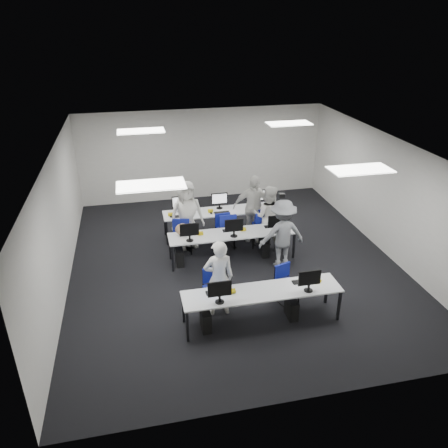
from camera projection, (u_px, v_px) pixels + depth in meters
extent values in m
plane|color=black|center=(234.00, 262.00, 11.08)|extent=(9.00, 9.00, 0.00)
plane|color=white|center=(235.00, 147.00, 9.78)|extent=(9.00, 9.00, 0.00)
cube|color=silver|center=(203.00, 155.00, 14.39)|extent=(8.00, 0.02, 3.00)
cube|color=silver|center=(305.00, 327.00, 6.47)|extent=(8.00, 0.02, 3.00)
cube|color=silver|center=(59.00, 223.00, 9.66)|extent=(0.02, 9.00, 3.00)
cube|color=silver|center=(386.00, 195.00, 11.19)|extent=(0.02, 9.00, 3.00)
cube|color=white|center=(151.00, 185.00, 7.64)|extent=(1.20, 0.60, 0.02)
cube|color=white|center=(360.00, 169.00, 8.40)|extent=(1.20, 0.60, 0.02)
cube|color=white|center=(141.00, 131.00, 11.16)|extent=(1.20, 0.60, 0.02)
cube|color=white|center=(289.00, 123.00, 11.92)|extent=(1.20, 0.60, 0.02)
cube|color=silver|center=(262.00, 292.00, 8.66)|extent=(3.20, 0.70, 0.03)
cube|color=black|center=(187.00, 327.00, 8.26)|extent=(0.05, 0.05, 0.70)
cube|color=black|center=(183.00, 308.00, 8.78)|extent=(0.05, 0.05, 0.70)
cube|color=black|center=(339.00, 306.00, 8.85)|extent=(0.05, 0.05, 0.70)
cube|color=black|center=(327.00, 289.00, 9.38)|extent=(0.05, 0.05, 0.70)
cube|color=silver|center=(232.00, 234.00, 10.95)|extent=(3.20, 0.70, 0.03)
cube|color=black|center=(173.00, 259.00, 10.54)|extent=(0.05, 0.05, 0.70)
cube|color=black|center=(170.00, 247.00, 11.07)|extent=(0.05, 0.05, 0.70)
cube|color=black|center=(294.00, 246.00, 11.14)|extent=(0.05, 0.05, 0.70)
cube|color=black|center=(286.00, 235.00, 11.66)|extent=(0.05, 0.05, 0.70)
cube|color=silver|center=(221.00, 211.00, 12.18)|extent=(3.20, 0.70, 0.03)
cube|color=black|center=(167.00, 233.00, 11.78)|extent=(0.05, 0.05, 0.70)
cube|color=black|center=(165.00, 224.00, 12.30)|extent=(0.05, 0.05, 0.70)
cube|color=black|center=(276.00, 222.00, 12.37)|extent=(0.05, 0.05, 0.70)
cube|color=black|center=(270.00, 214.00, 12.90)|extent=(0.05, 0.05, 0.70)
cube|color=#0C33A3|center=(220.00, 289.00, 8.19)|extent=(0.46, 0.04, 0.32)
cube|color=black|center=(216.00, 292.00, 8.60)|extent=(0.42, 0.14, 0.02)
ellipsoid|color=black|center=(231.00, 290.00, 8.65)|extent=(0.07, 0.10, 0.04)
cube|color=black|center=(206.00, 320.00, 8.66)|extent=(0.18, 0.40, 0.42)
cube|color=white|center=(310.00, 278.00, 8.53)|extent=(0.46, 0.04, 0.32)
cube|color=black|center=(302.00, 281.00, 8.94)|extent=(0.42, 0.14, 0.02)
ellipsoid|color=black|center=(316.00, 279.00, 9.00)|extent=(0.07, 0.10, 0.04)
cube|color=black|center=(291.00, 308.00, 9.00)|extent=(0.18, 0.40, 0.42)
cube|color=white|center=(189.00, 230.00, 10.44)|extent=(0.46, 0.04, 0.32)
cube|color=black|center=(188.00, 234.00, 10.85)|extent=(0.42, 0.14, 0.02)
ellipsoid|color=black|center=(200.00, 233.00, 10.90)|extent=(0.07, 0.10, 0.04)
cube|color=black|center=(180.00, 257.00, 10.91)|extent=(0.18, 0.40, 0.42)
cube|color=white|center=(234.00, 225.00, 10.65)|extent=(0.46, 0.04, 0.32)
cube|color=black|center=(231.00, 230.00, 11.06)|extent=(0.42, 0.14, 0.02)
ellipsoid|color=black|center=(242.00, 229.00, 11.11)|extent=(0.07, 0.10, 0.04)
cube|color=black|center=(223.00, 252.00, 11.12)|extent=(0.18, 0.40, 0.42)
cube|color=white|center=(277.00, 221.00, 10.86)|extent=(0.46, 0.04, 0.32)
cube|color=black|center=(272.00, 226.00, 11.27)|extent=(0.42, 0.14, 0.02)
ellipsoid|color=black|center=(283.00, 225.00, 11.32)|extent=(0.07, 0.10, 0.04)
cube|color=black|center=(264.00, 248.00, 11.33)|extent=(0.18, 0.40, 0.42)
cube|color=white|center=(180.00, 202.00, 11.99)|extent=(0.46, 0.04, 0.32)
cube|color=black|center=(182.00, 216.00, 11.83)|extent=(0.42, 0.14, 0.02)
ellipsoid|color=black|center=(171.00, 217.00, 11.77)|extent=(0.07, 0.10, 0.04)
cube|color=black|center=(191.00, 230.00, 12.23)|extent=(0.18, 0.40, 0.42)
cube|color=white|center=(219.00, 198.00, 12.20)|extent=(0.46, 0.04, 0.32)
cube|color=black|center=(222.00, 212.00, 12.04)|extent=(0.42, 0.14, 0.02)
ellipsoid|color=black|center=(211.00, 213.00, 11.98)|extent=(0.07, 0.10, 0.04)
cube|color=black|center=(229.00, 227.00, 12.45)|extent=(0.18, 0.40, 0.42)
cube|color=white|center=(257.00, 195.00, 12.41)|extent=(0.46, 0.04, 0.32)
cube|color=black|center=(260.00, 209.00, 12.25)|extent=(0.42, 0.14, 0.02)
ellipsoid|color=black|center=(250.00, 210.00, 12.19)|extent=(0.07, 0.10, 0.04)
cube|color=black|center=(266.00, 223.00, 12.66)|extent=(0.18, 0.40, 0.42)
cube|color=navy|center=(214.00, 290.00, 9.19)|extent=(0.46, 0.44, 0.06)
cube|color=navy|center=(212.00, 275.00, 9.25)|extent=(0.41, 0.08, 0.35)
cube|color=navy|center=(287.00, 284.00, 9.41)|extent=(0.52, 0.51, 0.06)
cube|color=navy|center=(282.00, 271.00, 9.45)|extent=(0.39, 0.17, 0.34)
cube|color=navy|center=(184.00, 237.00, 11.43)|extent=(0.46, 0.44, 0.05)
cube|color=navy|center=(184.00, 226.00, 11.49)|extent=(0.39, 0.11, 0.33)
cube|color=navy|center=(225.00, 231.00, 11.63)|extent=(0.47, 0.45, 0.06)
cube|color=navy|center=(223.00, 219.00, 11.69)|extent=(0.42, 0.08, 0.36)
cube|color=navy|center=(262.00, 229.00, 11.69)|extent=(0.59, 0.58, 0.06)
cube|color=navy|center=(263.00, 216.00, 11.76)|extent=(0.44, 0.20, 0.38)
cube|color=navy|center=(182.00, 231.00, 11.58)|extent=(0.54, 0.53, 0.06)
cube|color=navy|center=(181.00, 226.00, 11.28)|extent=(0.44, 0.15, 0.38)
cube|color=navy|center=(226.00, 228.00, 11.72)|extent=(0.48, 0.46, 0.06)
cube|color=navy|center=(228.00, 222.00, 11.41)|extent=(0.45, 0.06, 0.39)
cube|color=navy|center=(262.00, 226.00, 11.89)|extent=(0.50, 0.48, 0.06)
cube|color=navy|center=(263.00, 220.00, 11.58)|extent=(0.44, 0.10, 0.38)
ellipsoid|color=#A57D55|center=(182.00, 229.00, 10.81)|extent=(0.36, 0.23, 0.30)
imported|color=#BAB9AF|center=(219.00, 278.00, 8.85)|extent=(0.63, 0.42, 1.70)
imported|color=#BAB9AF|center=(268.00, 216.00, 11.58)|extent=(1.01, 0.93, 1.69)
imported|color=#BAB9AF|center=(187.00, 215.00, 11.46)|extent=(1.00, 0.75, 1.86)
imported|color=#BAB9AF|center=(253.00, 208.00, 11.81)|extent=(1.18, 0.75, 1.87)
imported|color=slate|center=(282.00, 234.00, 10.56)|extent=(1.17, 0.71, 1.76)
cube|color=black|center=(282.00, 195.00, 10.30)|extent=(0.15, 0.19, 0.10)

